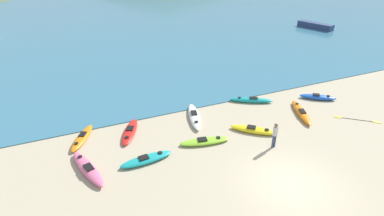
# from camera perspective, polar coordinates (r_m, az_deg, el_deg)

# --- Properties ---
(ground_plane) EXTENTS (400.00, 400.00, 0.00)m
(ground_plane) POSITION_cam_1_polar(r_m,az_deg,el_deg) (15.52, 18.38, -13.62)
(ground_plane) COLOR tan
(bay_water) EXTENTS (160.00, 70.00, 0.06)m
(bay_water) POSITION_cam_1_polar(r_m,az_deg,el_deg) (53.68, -14.33, 16.40)
(bay_water) COLOR teal
(bay_water) RESTS_ON ground_plane
(kayak_on_sand_0) EXTENTS (2.89, 0.96, 0.34)m
(kayak_on_sand_0) POSITION_cam_1_polar(r_m,az_deg,el_deg) (16.20, -8.68, -9.61)
(kayak_on_sand_0) COLOR teal
(kayak_on_sand_0) RESTS_ON ground_plane
(kayak_on_sand_1) EXTENTS (1.95, 3.46, 0.38)m
(kayak_on_sand_1) POSITION_cam_1_polar(r_m,az_deg,el_deg) (21.66, 20.08, -0.75)
(kayak_on_sand_1) COLOR orange
(kayak_on_sand_1) RESTS_ON ground_plane
(kayak_on_sand_2) EXTENTS (1.90, 3.01, 0.29)m
(kayak_on_sand_2) POSITION_cam_1_polar(r_m,az_deg,el_deg) (18.69, -11.74, -4.40)
(kayak_on_sand_2) COLOR red
(kayak_on_sand_2) RESTS_ON ground_plane
(kayak_on_sand_3) EXTENTS (1.62, 3.53, 0.39)m
(kayak_on_sand_3) POSITION_cam_1_polar(r_m,az_deg,el_deg) (16.27, -19.24, -10.79)
(kayak_on_sand_3) COLOR #E5668C
(kayak_on_sand_3) RESTS_ON ground_plane
(kayak_on_sand_4) EXTENTS (2.65, 2.43, 0.35)m
(kayak_on_sand_4) POSITION_cam_1_polar(r_m,az_deg,el_deg) (18.81, 11.65, -4.07)
(kayak_on_sand_4) COLOR yellow
(kayak_on_sand_4) RESTS_ON ground_plane
(kayak_on_sand_5) EXTENTS (3.04, 1.30, 0.31)m
(kayak_on_sand_5) POSITION_cam_1_polar(r_m,az_deg,el_deg) (17.43, 2.45, -6.33)
(kayak_on_sand_5) COLOR #8CCC2D
(kayak_on_sand_5) RESTS_ON ground_plane
(kayak_on_sand_6) EXTENTS (2.52, 2.09, 0.39)m
(kayak_on_sand_6) POSITION_cam_1_polar(r_m,az_deg,el_deg) (24.35, 22.83, 1.94)
(kayak_on_sand_6) COLOR blue
(kayak_on_sand_6) RESTS_ON ground_plane
(kayak_on_sand_7) EXTENTS (1.65, 3.61, 0.35)m
(kayak_on_sand_7) POSITION_cam_1_polar(r_m,az_deg,el_deg) (19.86, 0.45, -1.60)
(kayak_on_sand_7) COLOR white
(kayak_on_sand_7) RESTS_ON ground_plane
(kayak_on_sand_8) EXTENTS (3.03, 2.03, 0.38)m
(kayak_on_sand_8) POSITION_cam_1_polar(r_m,az_deg,el_deg) (22.43, 11.23, 1.51)
(kayak_on_sand_8) COLOR teal
(kayak_on_sand_8) RESTS_ON ground_plane
(kayak_on_sand_9) EXTENTS (1.86, 2.85, 0.34)m
(kayak_on_sand_9) POSITION_cam_1_polar(r_m,az_deg,el_deg) (18.84, -20.19, -5.33)
(kayak_on_sand_9) COLOR orange
(kayak_on_sand_9) RESTS_ON ground_plane
(person_near_foreground) EXTENTS (0.31, 0.21, 1.54)m
(person_near_foreground) POSITION_cam_1_polar(r_m,az_deg,el_deg) (17.31, 15.53, -4.76)
(person_near_foreground) COLOR #384260
(person_near_foreground) RESTS_ON ground_plane
(moored_boat_1) EXTENTS (2.66, 5.12, 0.79)m
(moored_boat_1) POSITION_cam_1_polar(r_m,az_deg,el_deg) (47.46, 22.42, 14.32)
(moored_boat_1) COLOR navy
(moored_boat_1) RESTS_ON bay_water
(loose_paddle) EXTENTS (2.24, 1.93, 0.03)m
(loose_paddle) POSITION_cam_1_polar(r_m,az_deg,el_deg) (22.57, 28.93, -1.96)
(loose_paddle) COLOR black
(loose_paddle) RESTS_ON ground_plane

